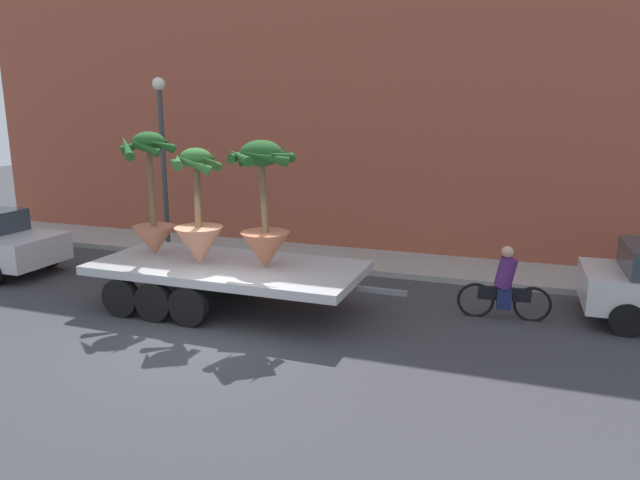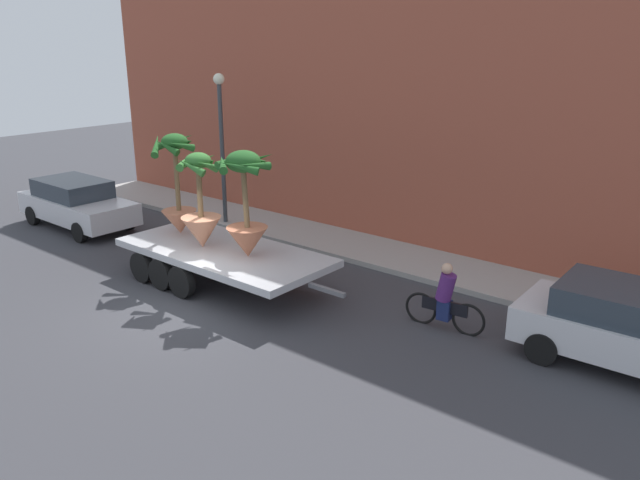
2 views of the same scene
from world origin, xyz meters
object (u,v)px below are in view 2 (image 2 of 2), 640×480
object	(u,v)px
potted_palm_middle	(201,213)
cyclist	(445,300)
street_lamp	(221,129)
potted_palm_front	(177,191)
flatbed_trailer	(218,255)
potted_palm_rear	(246,208)
trailing_car	(77,203)
parked_car	(628,326)

from	to	relation	value
potted_palm_middle	cyclist	world-z (taller)	potted_palm_middle
cyclist	street_lamp	distance (m)	10.08
potted_palm_middle	potted_palm_front	xyz separation A→B (m)	(-1.41, 0.41, 0.27)
flatbed_trailer	street_lamp	size ratio (longest dim) A/B	1.38
potted_palm_middle	cyclist	bearing A→B (deg)	14.27
potted_palm_rear	trailing_car	xyz separation A→B (m)	(-8.51, 0.46, -1.37)
parked_car	street_lamp	distance (m)	13.25
parked_car	trailing_car	distance (m)	16.72
potted_palm_rear	street_lamp	world-z (taller)	street_lamp
potted_palm_rear	parked_car	size ratio (longest dim) A/B	0.62
potted_palm_rear	parked_car	xyz separation A→B (m)	(8.14, 2.07, -1.37)
trailing_car	flatbed_trailer	bearing A→B (deg)	-3.35
potted_palm_middle	cyclist	xyz separation A→B (m)	(6.05, 1.54, -1.21)
flatbed_trailer	potted_palm_front	bearing A→B (deg)	174.53
potted_palm_rear	trailing_car	bearing A→B (deg)	176.90
potted_palm_rear	cyclist	world-z (taller)	potted_palm_rear
potted_palm_middle	potted_palm_front	size ratio (longest dim) A/B	0.90
cyclist	potted_palm_rear	bearing A→B (deg)	-164.27
parked_car	street_lamp	world-z (taller)	street_lamp
flatbed_trailer	street_lamp	bearing A→B (deg)	135.53
cyclist	street_lamp	xyz separation A→B (m)	(-9.47, 2.32, 2.56)
potted_palm_front	cyclist	size ratio (longest dim) A/B	1.47
potted_palm_middle	street_lamp	world-z (taller)	street_lamp
flatbed_trailer	potted_palm_middle	world-z (taller)	potted_palm_middle
flatbed_trailer	potted_palm_front	distance (m)	2.17
flatbed_trailer	potted_palm_rear	xyz separation A→B (m)	(1.12, -0.03, 1.43)
potted_palm_front	potted_palm_rear	bearing A→B (deg)	-3.86
potted_palm_middle	trailing_car	world-z (taller)	potted_palm_middle
flatbed_trailer	potted_palm_front	xyz separation A→B (m)	(-1.67, 0.16, 1.38)
trailing_car	parked_car	bearing A→B (deg)	5.51
flatbed_trailer	potted_palm_rear	world-z (taller)	potted_palm_rear
cyclist	parked_car	xyz separation A→B (m)	(3.46, 0.75, 0.16)
potted_palm_front	street_lamp	bearing A→B (deg)	120.24
potted_palm_rear	trailing_car	size ratio (longest dim) A/B	0.56
potted_palm_rear	cyclist	xyz separation A→B (m)	(4.67, 1.32, -1.53)
flatbed_trailer	trailing_car	world-z (taller)	trailing_car
potted_palm_middle	parked_car	bearing A→B (deg)	13.53
trailing_car	potted_palm_front	bearing A→B (deg)	-2.73
potted_palm_rear	potted_palm_middle	xyz separation A→B (m)	(-1.38, -0.22, -0.32)
flatbed_trailer	potted_palm_middle	distance (m)	1.16
cyclist	trailing_car	world-z (taller)	trailing_car
parked_car	trailing_car	bearing A→B (deg)	-174.49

